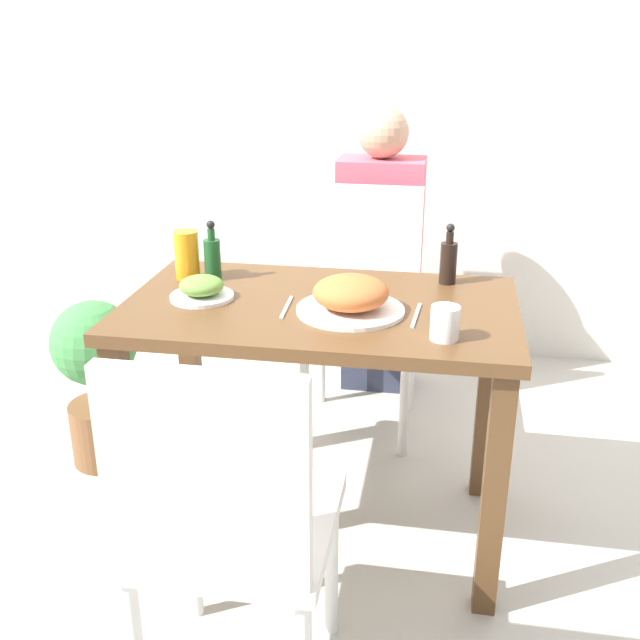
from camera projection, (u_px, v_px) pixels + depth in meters
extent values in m
plane|color=#B7B2A8|center=(320.00, 525.00, 2.34)|extent=(16.00, 16.00, 0.00)
cube|color=silver|center=(379.00, 64.00, 3.20)|extent=(8.00, 0.05, 2.60)
cube|color=brown|center=(320.00, 309.00, 2.07)|extent=(1.08, 0.65, 0.04)
cube|color=brown|center=(125.00, 460.00, 2.04)|extent=(0.06, 0.06, 0.70)
cube|color=brown|center=(494.00, 497.00, 1.88)|extent=(0.06, 0.06, 0.70)
cube|color=brown|center=(191.00, 374.00, 2.54)|extent=(0.06, 0.06, 0.70)
cube|color=brown|center=(487.00, 397.00, 2.38)|extent=(0.06, 0.06, 0.70)
cube|color=silver|center=(238.00, 523.00, 1.63)|extent=(0.42, 0.42, 0.04)
cube|color=silver|center=(204.00, 479.00, 1.37)|extent=(0.40, 0.04, 0.44)
cylinder|color=white|center=(332.00, 564.00, 1.86)|extent=(0.03, 0.03, 0.42)
cylinder|color=white|center=(193.00, 548.00, 1.91)|extent=(0.03, 0.03, 0.42)
cube|color=silver|center=(361.00, 320.00, 2.75)|extent=(0.42, 0.42, 0.04)
cube|color=silver|center=(369.00, 243.00, 2.84)|extent=(0.40, 0.04, 0.44)
cylinder|color=white|center=(304.00, 395.00, 2.70)|extent=(0.03, 0.03, 0.42)
cylinder|color=white|center=(404.00, 403.00, 2.65)|extent=(0.03, 0.03, 0.42)
cylinder|color=white|center=(321.00, 354.00, 3.03)|extent=(0.03, 0.03, 0.42)
cylinder|color=white|center=(410.00, 361.00, 2.98)|extent=(0.03, 0.03, 0.42)
cylinder|color=white|center=(350.00, 310.00, 2.00)|extent=(0.29, 0.29, 0.01)
ellipsoid|color=#CC6633|center=(351.00, 292.00, 1.98)|extent=(0.20, 0.20, 0.09)
cylinder|color=white|center=(202.00, 296.00, 2.10)|extent=(0.18, 0.18, 0.01)
ellipsoid|color=olive|center=(201.00, 285.00, 2.09)|extent=(0.13, 0.13, 0.05)
cylinder|color=white|center=(445.00, 323.00, 1.81)|extent=(0.07, 0.07, 0.09)
cylinder|color=orange|center=(187.00, 255.00, 2.24)|extent=(0.07, 0.07, 0.15)
cylinder|color=black|center=(448.00, 263.00, 2.20)|extent=(0.05, 0.05, 0.12)
cylinder|color=black|center=(450.00, 238.00, 2.18)|extent=(0.02, 0.02, 0.03)
sphere|color=black|center=(451.00, 228.00, 2.17)|extent=(0.02, 0.02, 0.02)
cylinder|color=#194C23|center=(213.00, 260.00, 2.24)|extent=(0.05, 0.05, 0.12)
cylinder|color=#194C23|center=(211.00, 234.00, 2.21)|extent=(0.02, 0.02, 0.03)
sphere|color=black|center=(211.00, 225.00, 2.20)|extent=(0.02, 0.02, 0.02)
cube|color=silver|center=(286.00, 307.00, 2.03)|extent=(0.02, 0.17, 0.00)
cube|color=silver|center=(416.00, 315.00, 1.97)|extent=(0.02, 0.18, 0.00)
cylinder|color=brown|center=(105.00, 432.00, 2.66)|extent=(0.23, 0.23, 0.22)
cylinder|color=brown|center=(100.00, 393.00, 2.60)|extent=(0.04, 0.04, 0.09)
sphere|color=#428947|center=(94.00, 343.00, 2.53)|extent=(0.29, 0.29, 0.29)
cube|color=#2D3347|center=(377.00, 334.00, 3.19)|extent=(0.28, 0.20, 0.45)
cube|color=#DB566B|center=(380.00, 223.00, 3.02)|extent=(0.34, 0.22, 0.52)
sphere|color=tan|center=(383.00, 132.00, 2.88)|extent=(0.20, 0.20, 0.20)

